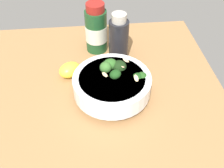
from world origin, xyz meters
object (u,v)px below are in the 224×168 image
(lemon_wedge, at_px, (70,70))
(bottle_short, at_px, (119,39))
(bottle_tall, at_px, (96,30))
(bowl_of_broccoli, at_px, (113,83))

(lemon_wedge, xyz_separation_m, bottle_short, (0.14, 0.07, 0.05))
(bottle_short, bearing_deg, bottle_tall, 140.46)
(bottle_tall, bearing_deg, lemon_wedge, -124.37)
(bowl_of_broccoli, xyz_separation_m, bottle_tall, (-0.03, 0.21, 0.03))
(lemon_wedge, distance_m, bottle_short, 0.17)
(bottle_tall, bearing_deg, bottle_short, -39.54)
(bowl_of_broccoli, relative_size, lemon_wedge, 3.09)
(bottle_short, bearing_deg, bowl_of_broccoli, -102.04)
(lemon_wedge, bearing_deg, bowl_of_broccoli, -38.28)
(lemon_wedge, relative_size, bottle_short, 0.43)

